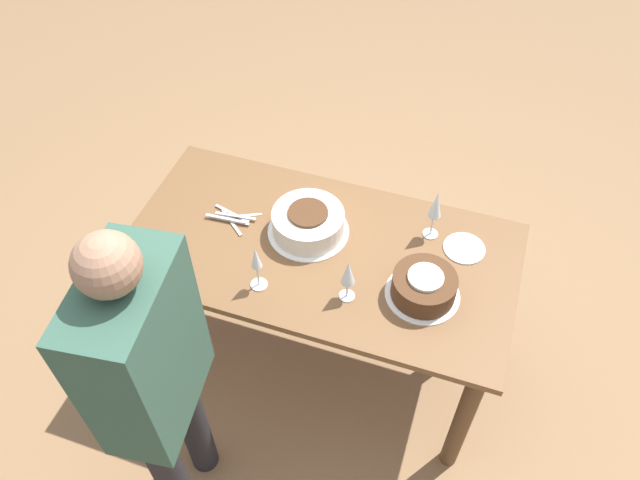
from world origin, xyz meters
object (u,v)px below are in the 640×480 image
at_px(person_cutting, 152,375).
at_px(cake_center_white, 308,223).
at_px(wine_glass_near, 348,274).
at_px(wine_glass_extra, 256,261).
at_px(wine_glass_far, 436,206).
at_px(cake_front_chocolate, 424,286).

bearing_deg(person_cutting, cake_center_white, -21.25).
xyz_separation_m(wine_glass_near, person_cutting, (-0.45, -0.57, 0.02)).
distance_m(wine_glass_extra, person_cutting, 0.53).
height_order(cake_center_white, wine_glass_extra, wine_glass_extra).
bearing_deg(wine_glass_near, wine_glass_far, 60.40).
relative_size(cake_center_white, wine_glass_extra, 1.58).
bearing_deg(person_cutting, wine_glass_near, -44.96).
bearing_deg(cake_front_chocolate, person_cutting, -136.51).
relative_size(cake_center_white, wine_glass_far, 1.41).
relative_size(cake_front_chocolate, person_cutting, 0.18).
bearing_deg(wine_glass_far, person_cutting, -124.73).
xyz_separation_m(wine_glass_far, person_cutting, (-0.67, -0.97, -0.01)).
relative_size(cake_front_chocolate, wine_glass_far, 1.19).
bearing_deg(wine_glass_far, cake_front_chocolate, -83.47).
relative_size(wine_glass_extra, person_cutting, 0.13).
height_order(wine_glass_far, wine_glass_extra, wine_glass_far).
distance_m(cake_center_white, cake_front_chocolate, 0.52).
bearing_deg(wine_glass_extra, cake_front_chocolate, 14.44).
relative_size(cake_center_white, wine_glass_near, 1.67).
height_order(wine_glass_near, wine_glass_extra, wine_glass_extra).
relative_size(wine_glass_far, person_cutting, 0.15).
bearing_deg(wine_glass_far, cake_center_white, -163.09).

